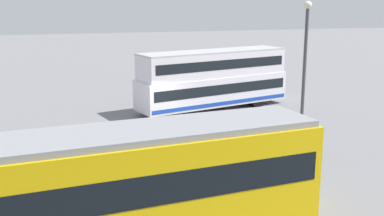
% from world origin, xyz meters
% --- Properties ---
extents(ground_plane, '(160.00, 160.00, 0.00)m').
position_xyz_m(ground_plane, '(0.00, 0.00, 0.00)').
color(ground_plane, slate).
extents(double_decker_bus, '(10.77, 4.92, 3.88)m').
position_xyz_m(double_decker_bus, '(-3.85, -3.64, 1.99)').
color(double_decker_bus, silver).
rests_on(double_decker_bus, ground).
extents(tram_yellow, '(12.56, 3.62, 3.44)m').
position_xyz_m(tram_yellow, '(4.71, 11.97, 1.78)').
color(tram_yellow, '#E5B70C').
rests_on(tram_yellow, ground).
extents(pedestrian_near_railing, '(0.36, 0.36, 1.76)m').
position_xyz_m(pedestrian_near_railing, '(4.10, 5.29, 1.02)').
color(pedestrian_near_railing, black).
rests_on(pedestrian_near_railing, ground).
extents(pedestrian_crossing, '(0.40, 0.40, 1.70)m').
position_xyz_m(pedestrian_crossing, '(1.72, 8.12, 0.98)').
color(pedestrian_crossing, black).
rests_on(pedestrian_crossing, ground).
extents(pedestrian_railing, '(6.42, 0.98, 1.08)m').
position_xyz_m(pedestrian_railing, '(4.96, 6.56, 0.73)').
color(pedestrian_railing, gray).
rests_on(pedestrian_railing, ground).
extents(street_lamp, '(0.36, 0.36, 7.01)m').
position_xyz_m(street_lamp, '(-4.97, 5.70, 4.09)').
color(street_lamp, '#4C4C51').
rests_on(street_lamp, ground).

